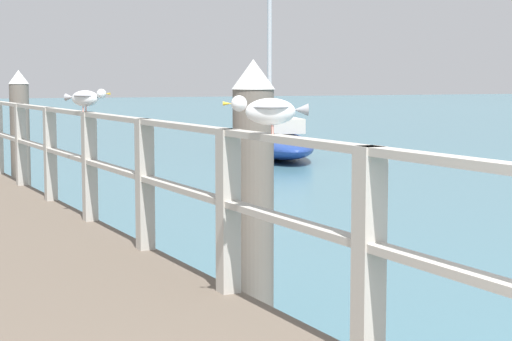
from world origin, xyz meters
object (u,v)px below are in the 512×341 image
dock_piling_far (20,132)px  seagull_background (86,97)px  dock_piling_near (253,193)px  boat_2 (272,140)px  seagull_foreground (269,110)px

dock_piling_far → seagull_background: (-0.37, -5.01, 0.60)m
dock_piling_near → seagull_background: 2.92m
dock_piling_near → boat_2: boat_2 is taller
seagull_background → boat_2: 11.34m
dock_piling_far → seagull_foreground: (-0.39, -8.84, 0.60)m
dock_piling_near → seagull_background: bearing=97.5°
seagull_foreground → boat_2: boat_2 is taller
seagull_foreground → boat_2: (6.65, 12.95, -1.15)m
dock_piling_far → boat_2: size_ratio=0.28×
seagull_foreground → dock_piling_far: bearing=20.3°
dock_piling_near → seagull_foreground: size_ratio=4.01×
seagull_foreground → seagull_background: 3.83m
dock_piling_far → seagull_foreground: bearing=-92.5°
dock_piling_near → seagull_foreground: dock_piling_near is taller
dock_piling_near → boat_2: 13.50m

